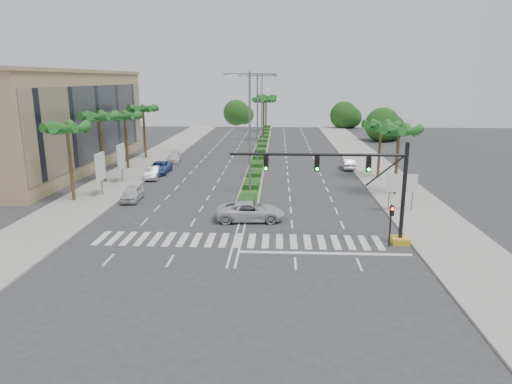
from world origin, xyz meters
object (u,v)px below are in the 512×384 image
(car_parked_c, at_px, (159,168))
(car_crossing, at_px, (250,211))
(car_parked_d, at_px, (174,157))
(car_parked_a, at_px, (132,193))
(car_right, at_px, (348,164))
(car_parked_b, at_px, (153,173))

(car_parked_c, height_order, car_crossing, car_crossing)
(car_parked_c, bearing_deg, car_parked_d, 89.64)
(car_parked_a, height_order, car_right, same)
(car_parked_c, bearing_deg, car_right, 8.96)
(car_parked_b, relative_size, car_parked_c, 0.83)
(car_crossing, bearing_deg, car_parked_c, 29.22)
(car_parked_a, xyz_separation_m, car_parked_c, (-0.76, 12.95, 0.02))
(car_parked_b, xyz_separation_m, car_right, (23.60, 6.93, -0.01))
(car_parked_b, relative_size, car_crossing, 0.76)
(car_parked_b, height_order, car_parked_d, car_parked_b)
(car_parked_c, xyz_separation_m, car_right, (23.60, 3.87, -0.02))
(car_parked_a, relative_size, car_parked_c, 0.79)
(car_parked_b, bearing_deg, car_parked_c, 82.64)
(car_parked_a, bearing_deg, car_parked_b, 90.62)
(car_parked_b, xyz_separation_m, car_parked_c, (0.00, 3.06, 0.01))
(car_parked_a, bearing_deg, car_right, 32.61)
(car_right, bearing_deg, car_parked_d, -10.72)
(car_parked_c, distance_m, car_right, 23.92)
(car_parked_d, height_order, car_crossing, car_crossing)
(car_parked_b, height_order, car_parked_c, car_parked_c)
(car_right, bearing_deg, car_crossing, 63.18)
(car_parked_a, height_order, car_crossing, car_crossing)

